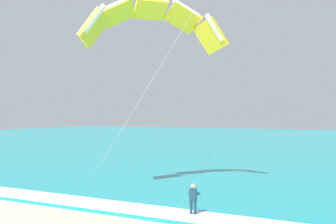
% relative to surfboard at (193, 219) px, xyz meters
% --- Properties ---
extents(sea, '(200.00, 120.00, 0.20)m').
position_rel_surfboard_xyz_m(sea, '(-0.41, 58.74, 0.07)').
color(sea, teal).
rests_on(sea, ground).
extents(surf_foam, '(200.00, 2.00, 0.04)m').
position_rel_surfboard_xyz_m(surf_foam, '(-0.41, -0.26, 0.19)').
color(surf_foam, white).
rests_on(surf_foam, sea).
extents(surfboard, '(0.64, 1.45, 0.09)m').
position_rel_surfboard_xyz_m(surfboard, '(0.00, 0.00, 0.00)').
color(surfboard, white).
rests_on(surfboard, ground).
extents(kitesurfer, '(0.57, 0.57, 1.69)m').
position_rel_surfboard_xyz_m(kitesurfer, '(-0.00, 0.02, 0.91)').
color(kitesurfer, '#143347').
rests_on(kitesurfer, ground).
extents(kite_primary, '(8.44, 8.01, 11.48)m').
position_rel_surfboard_xyz_m(kite_primary, '(-5.09, 5.09, 11.18)').
color(kite_primary, yellow).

